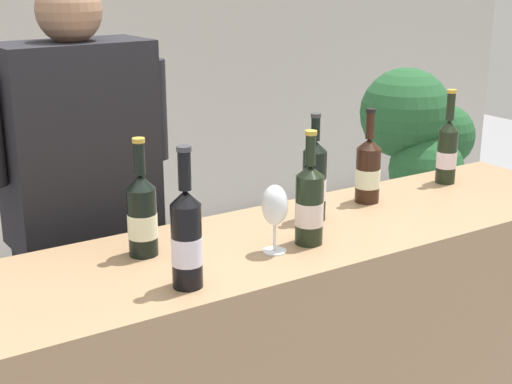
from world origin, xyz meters
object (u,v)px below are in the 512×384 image
Objects in this scene: wine_bottle_0 at (309,204)px; wine_bottle_5 at (142,215)px; person_server at (87,254)px; potted_shrub at (420,161)px; wine_glass at (275,208)px; wine_bottle_1 at (187,238)px; wine_bottle_4 at (447,150)px; wine_bottle_6 at (314,180)px; wine_bottle_3 at (368,170)px.

wine_bottle_0 is 0.46m from wine_bottle_5.
person_server is (-0.44, 0.62, -0.27)m from wine_bottle_0.
wine_glass is at bearing -147.29° from potted_shrub.
person_server is (-0.02, 0.70, -0.28)m from wine_bottle_1.
wine_bottle_4 is at bearing -18.34° from person_server.
person_server reaches higher than wine_glass.
wine_bottle_0 is 0.92× the size of wine_bottle_1.
wine_bottle_5 is at bearing -156.30° from potted_shrub.
potted_shrub is at bearing 32.71° from wine_glass.
wine_bottle_3 is at bearing 10.37° from wine_bottle_6.
person_server is 1.89m from potted_shrub.
wine_bottle_4 is at bearing 15.89° from wine_bottle_0.
wine_bottle_6 reaches higher than wine_bottle_0.
wine_bottle_6 is at bearing -174.24° from wine_bottle_4.
potted_shrub is (1.28, 0.83, -0.31)m from wine_bottle_6.
person_server is at bearing 153.10° from wine_bottle_3.
wine_glass is at bearing -157.90° from wine_bottle_3.
person_server reaches higher than wine_bottle_3.
wine_bottle_5 is 2.04m from potted_shrub.
wine_bottle_1 is 1.05× the size of wine_bottle_4.
person_server is at bearing 91.15° from wine_bottle_5.
wine_bottle_4 reaches higher than wine_bottle_5.
wine_bottle_3 is 0.94× the size of wine_bottle_6.
wine_bottle_5 reaches higher than wine_glass.
wine_bottle_0 is 0.96× the size of wine_bottle_4.
wine_bottle_4 reaches higher than wine_glass.
wine_bottle_1 is 1.06× the size of wine_bottle_6.
person_server reaches higher than wine_bottle_1.
person_server is 1.35× the size of potted_shrub.
wine_bottle_5 is 0.19× the size of person_server.
wine_bottle_0 is 0.81m from person_server.
wine_bottle_0 is 1.70× the size of wine_glass.
wine_bottle_6 is at bearing 49.39° from wine_bottle_0.
wine_glass is (-0.51, -0.21, 0.02)m from wine_bottle_3.
wine_bottle_6 is 0.20× the size of person_server.
wine_bottle_5 is (-1.20, -0.05, -0.01)m from wine_bottle_4.
person_server is (-0.57, 0.47, -0.28)m from wine_bottle_6.
wine_bottle_0 is at bearing -164.11° from wine_bottle_4.
person_server reaches higher than wine_bottle_5.
potted_shrub is (1.84, 1.06, -0.31)m from wine_bottle_1.
person_server is (-1.21, 0.40, -0.27)m from wine_bottle_4.
potted_shrub is (1.42, 0.98, -0.30)m from wine_bottle_0.
person_server reaches higher than wine_bottle_4.
wine_bottle_1 reaches higher than wine_bottle_6.
wine_bottle_4 is at bearing 5.76° from wine_bottle_6.
wine_bottle_6 reaches higher than wine_bottle_5.
person_server is at bearing 161.66° from wine_bottle_4.
wine_bottle_1 is 1.13× the size of wine_bottle_3.
potted_shrub is (0.64, 0.76, -0.30)m from wine_bottle_4.
wine_bottle_1 is at bearing -88.57° from wine_bottle_5.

